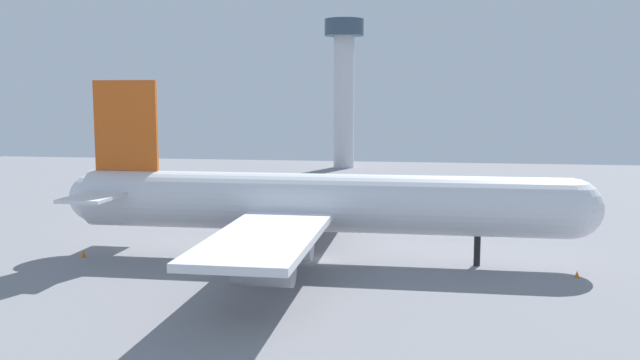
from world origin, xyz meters
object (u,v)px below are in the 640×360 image
at_px(cargo_airplane, 319,204).
at_px(baggage_tug, 350,217).
at_px(control_tower, 344,79).
at_px(safety_cone_tail, 84,254).
at_px(safety_cone_nose, 577,274).

xyz_separation_m(cargo_airplane, baggage_tug, (1.03, 21.90, -5.32)).
bearing_deg(cargo_airplane, control_tower, 95.29).
distance_m(cargo_airplane, safety_cone_tail, 27.31).
distance_m(cargo_airplane, control_tower, 102.69).
height_order(safety_cone_nose, safety_cone_tail, safety_cone_tail).
height_order(baggage_tug, safety_cone_nose, baggage_tug).
bearing_deg(control_tower, cargo_airplane, -84.71).
relative_size(baggage_tug, safety_cone_tail, 5.46).
xyz_separation_m(safety_cone_tail, control_tower, (17.17, 103.85, 22.26)).
distance_m(cargo_airplane, baggage_tug, 22.56).
height_order(safety_cone_tail, control_tower, control_tower).
bearing_deg(safety_cone_nose, safety_cone_tail, 179.32).
xyz_separation_m(safety_cone_nose, safety_cone_tail, (-53.27, 0.64, 0.05)).
bearing_deg(baggage_tug, safety_cone_nose, -44.65).
bearing_deg(baggage_tug, safety_cone_tail, -137.99).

